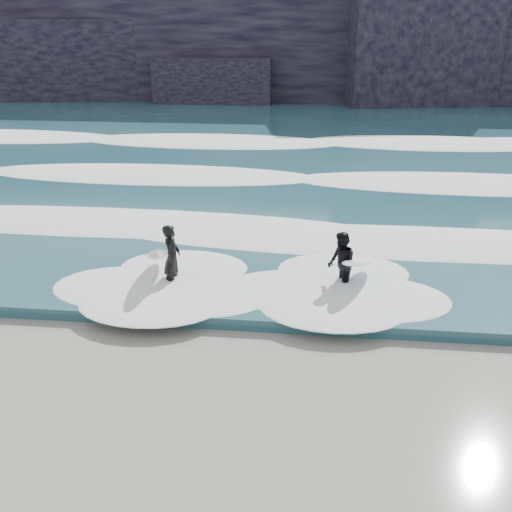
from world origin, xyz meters
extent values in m
plane|color=#777554|center=(0.00, 0.00, 0.00)|extent=(120.00, 120.00, 0.00)
cube|color=#204956|center=(0.00, 29.00, 0.15)|extent=(90.00, 52.00, 0.30)
cube|color=black|center=(0.00, 46.00, 5.00)|extent=(70.00, 9.00, 10.00)
ellipsoid|color=white|center=(0.00, 9.00, 0.40)|extent=(60.00, 3.20, 0.20)
ellipsoid|color=white|center=(0.00, 16.00, 0.42)|extent=(60.00, 4.00, 0.24)
ellipsoid|color=white|center=(0.00, 25.00, 0.45)|extent=(60.00, 4.80, 0.30)
imported|color=black|center=(-2.45, 5.05, 0.90)|extent=(0.44, 0.67, 1.80)
ellipsoid|color=silver|center=(-2.85, 5.10, 0.94)|extent=(1.13, 1.99, 1.11)
imported|color=black|center=(1.93, 5.30, 0.83)|extent=(0.84, 0.96, 1.67)
ellipsoid|color=silver|center=(2.35, 5.30, 0.90)|extent=(1.23, 2.12, 0.70)
camera|label=1|loc=(1.26, -8.35, 6.52)|focal=40.00mm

